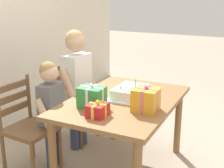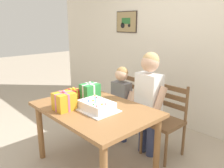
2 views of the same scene
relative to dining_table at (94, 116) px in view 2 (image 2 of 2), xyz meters
The scene contains 11 objects.
ground_plane 0.65m from the dining_table, ahead, with size 20.00×20.00×0.00m, color tan.
back_wall 1.89m from the dining_table, 90.14° to the left, with size 6.40×0.11×2.60m.
dining_table is the anchor object (origin of this frame).
birthday_cake 0.18m from the dining_table, 21.51° to the right, with size 0.44×0.34×0.19m.
gift_box_red_large 0.47m from the dining_table, behind, with size 0.17×0.15×0.14m.
gift_box_beside_cake 0.38m from the dining_table, 120.57° to the right, with size 0.20×0.21×0.23m.
gift_box_corner_small 0.39m from the dining_table, 150.06° to the left, with size 0.18×0.22×0.22m.
chair_left 0.93m from the dining_table, 115.35° to the left, with size 0.45×0.45×0.92m.
chair_right 0.94m from the dining_table, 64.41° to the left, with size 0.43×0.43×0.92m.
child_older 0.72m from the dining_table, 69.68° to the left, with size 0.49×0.29×1.33m.
child_younger 0.70m from the dining_table, 108.92° to the left, with size 0.40×0.23×1.09m.
Camera 2 is at (1.85, -1.46, 1.66)m, focal length 35.99 mm.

